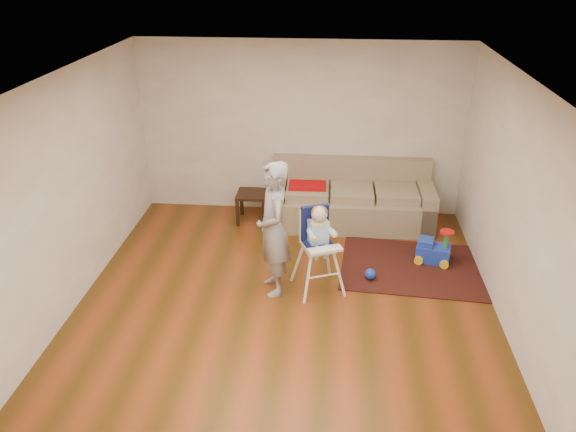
# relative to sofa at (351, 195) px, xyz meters

# --- Properties ---
(ground) EXTENTS (5.50, 5.50, 0.00)m
(ground) POSITION_rel_sofa_xyz_m (-0.81, -2.30, -0.48)
(ground) COLOR #50300D
(ground) RESTS_ON ground
(room_envelope) EXTENTS (5.04, 5.52, 2.72)m
(room_envelope) POSITION_rel_sofa_xyz_m (-0.81, -1.77, 1.40)
(room_envelope) COLOR beige
(room_envelope) RESTS_ON ground
(sofa) EXTENTS (2.47, 1.04, 0.95)m
(sofa) POSITION_rel_sofa_xyz_m (0.00, 0.00, 0.00)
(sofa) COLOR gray
(sofa) RESTS_ON ground
(side_table) EXTENTS (0.47, 0.47, 0.47)m
(side_table) POSITION_rel_sofa_xyz_m (-1.52, -0.04, -0.24)
(side_table) COLOR black
(side_table) RESTS_ON ground
(area_rug) EXTENTS (2.02, 1.58, 0.02)m
(area_rug) POSITION_rel_sofa_xyz_m (0.84, -1.28, -0.47)
(area_rug) COLOR black
(area_rug) RESTS_ON ground
(ride_on_toy) EXTENTS (0.50, 0.41, 0.49)m
(ride_on_toy) POSITION_rel_sofa_xyz_m (1.11, -1.11, -0.22)
(ride_on_toy) COLOR blue
(ride_on_toy) RESTS_ON area_rug
(toy_ball) EXTENTS (0.15, 0.15, 0.15)m
(toy_ball) POSITION_rel_sofa_xyz_m (0.24, -1.65, -0.39)
(toy_ball) COLOR blue
(toy_ball) RESTS_ON area_rug
(high_chair) EXTENTS (0.69, 0.69, 1.15)m
(high_chair) POSITION_rel_sofa_xyz_m (-0.43, -1.90, 0.08)
(high_chair) COLOR white
(high_chair) RESTS_ON ground
(adult) EXTENTS (0.57, 0.71, 1.70)m
(adult) POSITION_rel_sofa_xyz_m (-0.98, -1.97, 0.37)
(adult) COLOR gray
(adult) RESTS_ON ground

